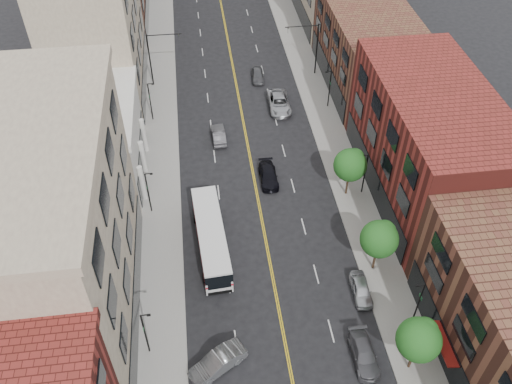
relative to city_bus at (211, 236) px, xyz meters
name	(u,v)px	position (x,y,z in m)	size (l,w,h in m)	color
sidewalk_left	(161,144)	(-4.76, 16.66, -1.60)	(4.00, 110.00, 0.15)	gray
sidewalk_right	(329,131)	(15.24, 16.66, -1.60)	(4.00, 110.00, 0.15)	gray
bldg_l_tanoffice	(54,239)	(-11.76, -5.34, 7.33)	(10.00, 22.00, 18.00)	gray
bldg_l_white	(90,143)	(-11.76, 12.66, 2.33)	(10.00, 14.00, 8.00)	silver
bldg_l_far_a	(94,25)	(-11.76, 29.66, 7.33)	(10.00, 20.00, 18.00)	gray
bldg_r_mid	(428,144)	(22.24, 5.66, 4.33)	(10.00, 22.00, 12.00)	maroon
bldg_r_far_a	(368,49)	(22.24, 26.66, 3.33)	(10.00, 20.00, 10.00)	brown
tree_r_1	(420,338)	(14.63, -14.27, 2.46)	(3.40, 3.40, 5.59)	black
tree_r_2	(380,238)	(14.63, -4.27, 2.46)	(3.40, 3.40, 5.59)	black
tree_r_3	(351,164)	(14.63, 5.73, 2.46)	(3.40, 3.40, 5.59)	black
lamp_l_1	(145,332)	(-5.71, -10.34, 1.30)	(0.81, 0.55, 5.05)	black
lamp_l_2	(148,191)	(-5.71, 5.66, 1.30)	(0.81, 0.55, 5.05)	black
lamp_l_3	(150,100)	(-5.71, 21.66, 1.30)	(0.81, 0.55, 5.05)	black
lamp_r_1	(419,301)	(16.19, -10.34, 1.30)	(0.81, 0.55, 5.05)	black
lamp_r_2	(365,172)	(16.19, 5.66, 1.30)	(0.81, 0.55, 5.05)	black
lamp_r_3	(329,87)	(16.19, 21.66, 1.30)	(0.81, 0.55, 5.05)	black
signal_mast_left	(155,53)	(-5.03, 29.66, 2.97)	(4.49, 0.18, 7.20)	black
signal_mast_right	(312,43)	(15.50, 29.66, 2.97)	(4.49, 0.18, 7.20)	black
city_bus	(211,236)	(0.00, 0.00, 0.00)	(3.21, 11.32, 2.88)	silver
car_angle_b	(218,362)	(-0.36, -12.43, -0.89)	(1.66, 4.76, 1.57)	#A3A7AB
car_parked_mid	(364,354)	(11.18, -13.13, -1.02)	(1.83, 4.51, 1.31)	#4E4E53
car_parked_far	(361,289)	(12.64, -7.00, -1.01)	(1.57, 3.91, 1.33)	#AEB1B6
car_lane_behind	(219,135)	(1.98, 16.75, -0.98)	(1.47, 4.22, 1.39)	#505055
car_lane_a	(268,176)	(6.74, 8.88, -1.01)	(1.86, 4.56, 1.32)	black
car_lane_b	(279,103)	(10.04, 22.17, -0.87)	(2.67, 5.79, 1.61)	#A9ABB1
car_lane_c	(258,75)	(8.26, 29.25, -1.00)	(1.58, 3.92, 1.34)	#494A4E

